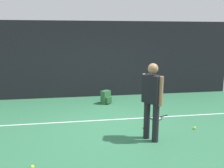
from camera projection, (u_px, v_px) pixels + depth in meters
ground_plane at (114, 125)px, 6.01m from camera, size 12.00×12.00×0.00m
back_fence at (101, 59)px, 8.62m from camera, size 10.00×0.10×2.76m
court_line at (112, 120)px, 6.40m from camera, size 9.00×0.05×0.00m
tennis_player at (152, 97)px, 4.99m from camera, size 0.41×0.45×1.70m
tennis_racket at (157, 118)px, 6.50m from camera, size 0.63×0.43×0.03m
backpack at (106, 97)px, 7.86m from camera, size 0.38×0.38×0.44m
tennis_ball_near_player at (32, 167)px, 4.06m from camera, size 0.07×0.07×0.07m
tennis_ball_by_fence at (195, 128)px, 5.76m from camera, size 0.07×0.07×0.07m
tennis_ball_mid_court at (144, 127)px, 5.81m from camera, size 0.07×0.07×0.07m
tennis_ball_far_left at (161, 105)px, 7.67m from camera, size 0.07×0.07×0.07m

